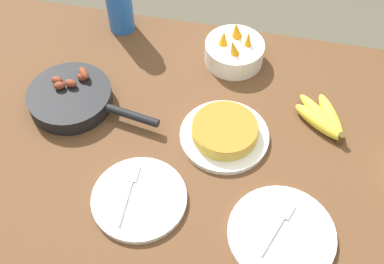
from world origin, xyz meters
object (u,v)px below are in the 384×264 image
Objects in this scene: empty_plate_near_front at (139,199)px; empty_plate_far_left at (281,234)px; skillet at (72,98)px; frittata_plate_center at (225,133)px; fruit_bowl_citrus at (234,51)px; banana_bunch at (324,119)px.

empty_plate_near_front is 0.93× the size of empty_plate_far_left.
skillet reaches higher than frittata_plate_center.
frittata_plate_center is at bearing -85.53° from fruit_bowl_citrus.
skillet is at bearing -146.93° from fruit_bowl_citrus.
empty_plate_far_left is (0.65, -0.29, -0.02)m from skillet.
banana_bunch is 0.74× the size of empty_plate_near_front.
fruit_bowl_citrus is at bearing 145.39° from banana_bunch.
fruit_bowl_citrus reaches higher than skillet.
frittata_plate_center reaches higher than empty_plate_far_left.
skillet reaches higher than empty_plate_near_front.
fruit_bowl_citrus is at bearing 94.47° from frittata_plate_center.
empty_plate_near_front is (-0.18, -0.24, -0.02)m from frittata_plate_center.
fruit_bowl_citrus is at bearing 74.44° from empty_plate_near_front.
banana_bunch reaches higher than empty_plate_near_front.
fruit_bowl_citrus is (0.44, 0.28, 0.01)m from skillet.
frittata_plate_center is 0.31m from fruit_bowl_citrus.
empty_plate_near_front is at bearing -126.33° from frittata_plate_center.
skillet is 2.18× the size of fruit_bowl_citrus.
fruit_bowl_citrus reaches higher than frittata_plate_center.
frittata_plate_center is at bearing -157.70° from banana_bunch.
empty_plate_near_front is at bearing -141.68° from banana_bunch.
frittata_plate_center reaches higher than banana_bunch.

